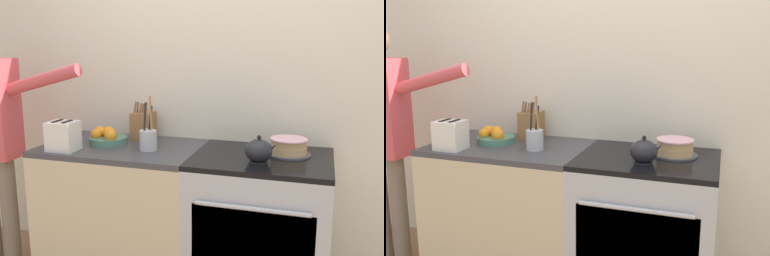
{
  "view_description": "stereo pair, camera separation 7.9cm",
  "coord_description": "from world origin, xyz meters",
  "views": [
    {
      "loc": [
        0.57,
        -2.08,
        1.55
      ],
      "look_at": [
        -0.17,
        0.3,
        1.03
      ],
      "focal_mm": 40.0,
      "sensor_mm": 36.0,
      "label": 1
    },
    {
      "loc": [
        0.64,
        -2.06,
        1.55
      ],
      "look_at": [
        -0.17,
        0.3,
        1.03
      ],
      "focal_mm": 40.0,
      "sensor_mm": 36.0,
      "label": 2
    }
  ],
  "objects": [
    {
      "name": "tea_kettle",
      "position": [
        0.25,
        0.21,
        0.95
      ],
      "size": [
        0.19,
        0.15,
        0.15
      ],
      "color": "#232328",
      "rests_on": "stove_range"
    },
    {
      "name": "toaster",
      "position": [
        -0.93,
        0.11,
        0.98
      ],
      "size": [
        0.19,
        0.15,
        0.18
      ],
      "color": "silver",
      "rests_on": "counter_cabinet"
    },
    {
      "name": "stove_range",
      "position": [
        0.25,
        0.33,
        0.44
      ],
      "size": [
        0.8,
        0.69,
        0.88
      ],
      "color": "#B7BABF",
      "rests_on": "ground_plane"
    },
    {
      "name": "wall_back",
      "position": [
        0.0,
        0.68,
        1.3
      ],
      "size": [
        8.0,
        0.04,
        2.6
      ],
      "color": "silver",
      "rests_on": "ground_plane"
    },
    {
      "name": "counter_cabinet",
      "position": [
        -0.65,
        0.33,
        0.44
      ],
      "size": [
        1.0,
        0.66,
        0.88
      ],
      "color": "beige",
      "rests_on": "ground_plane"
    },
    {
      "name": "knife_block",
      "position": [
        -0.58,
        0.53,
        0.98
      ],
      "size": [
        0.13,
        0.17,
        0.26
      ],
      "color": "olive",
      "rests_on": "counter_cabinet"
    },
    {
      "name": "layer_cake",
      "position": [
        0.39,
        0.41,
        0.93
      ],
      "size": [
        0.26,
        0.26,
        0.1
      ],
      "color": "#4C4C51",
      "rests_on": "stove_range"
    },
    {
      "name": "utensil_crock",
      "position": [
        -0.44,
        0.27,
        0.95
      ],
      "size": [
        0.11,
        0.11,
        0.34
      ],
      "color": "#B7BABF",
      "rests_on": "counter_cabinet"
    },
    {
      "name": "fruit_bowl",
      "position": [
        -0.77,
        0.36,
        0.92
      ],
      "size": [
        0.25,
        0.25,
        0.11
      ],
      "color": "#4C7F66",
      "rests_on": "counter_cabinet"
    }
  ]
}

